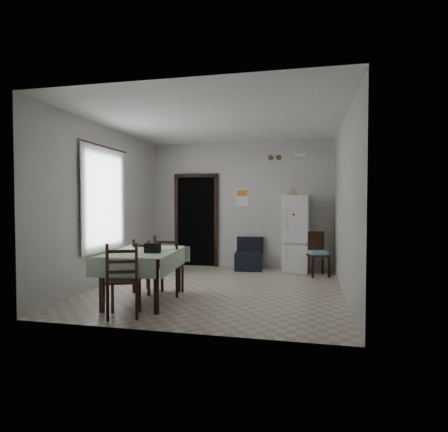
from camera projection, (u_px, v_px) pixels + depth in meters
ground at (218, 289)px, 6.51m from camera, size 4.50×4.50×0.00m
ceiling at (218, 121)px, 6.41m from camera, size 4.20×4.50×0.02m
wall_back at (240, 205)px, 8.65m from camera, size 4.20×0.02×2.90m
wall_front at (172, 207)px, 4.26m from camera, size 4.20×0.02×2.90m
wall_left at (107, 205)px, 6.91m from camera, size 0.02×4.50×2.90m
wall_right at (345, 206)px, 6.01m from camera, size 0.02×4.50×2.90m
doorway at (199, 221)px, 9.09m from camera, size 1.06×0.52×2.22m
window_recess at (99, 200)px, 6.72m from camera, size 0.10×1.20×1.60m
curtain at (105, 200)px, 6.70m from camera, size 0.02×1.45×1.85m
curtain_rod at (104, 146)px, 6.66m from camera, size 0.02×1.60×0.02m
calendar at (242, 197)px, 8.63m from camera, size 0.28×0.02×0.40m
calendar_image at (242, 193)px, 8.62m from camera, size 0.24×0.01×0.14m
light_switch at (247, 220)px, 8.62m from camera, size 0.08×0.02×0.12m
vent_left at (271, 158)px, 8.45m from camera, size 0.12×0.03×0.12m
vent_right at (279, 157)px, 8.41m from camera, size 0.12×0.03×0.12m
emergency_light at (300, 155)px, 8.29m from camera, size 0.25×0.07×0.09m
fridge at (296, 234)px, 8.09m from camera, size 0.60×0.60×1.66m
tan_cone at (293, 191)px, 7.99m from camera, size 0.21×0.21×0.17m
navy_seat at (249, 254)px, 8.33m from camera, size 0.65×0.63×0.72m
corner_chair at (318, 254)px, 7.61m from camera, size 0.50×0.50×0.90m
dining_table at (144, 276)px, 5.68m from camera, size 1.11×1.56×0.76m
black_bag at (152, 248)px, 5.45m from camera, size 0.22×0.14×0.14m
dining_chair_far_left at (148, 266)px, 6.23m from camera, size 0.48×0.48×0.89m
dining_chair_far_right at (169, 265)px, 6.08m from camera, size 0.45×0.45×0.97m
dining_chair_near_head at (124, 279)px, 4.90m from camera, size 0.54×0.54×0.98m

